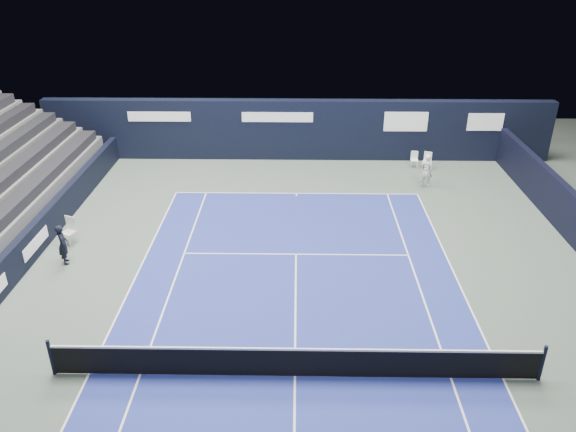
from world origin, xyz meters
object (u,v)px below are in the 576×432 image
object	(u,v)px
folding_chair_back_b	(427,159)
tennis_net	(295,361)
folding_chair_back_a	(414,156)
tennis_player	(426,170)
line_judge_chair	(69,229)

from	to	relation	value
folding_chair_back_b	tennis_net	world-z (taller)	tennis_net
folding_chair_back_a	tennis_net	xyz separation A→B (m)	(-5.94, -15.37, -0.03)
folding_chair_back_a	tennis_player	xyz separation A→B (m)	(0.06, -2.54, 0.25)
folding_chair_back_b	tennis_net	bearing A→B (deg)	-89.94
folding_chair_back_b	folding_chair_back_a	bearing A→B (deg)	176.83
line_judge_chair	tennis_net	world-z (taller)	tennis_net
line_judge_chair	tennis_net	distance (m)	11.11
folding_chair_back_a	tennis_net	world-z (taller)	tennis_net
folding_chair_back_a	tennis_player	bearing A→B (deg)	-84.07
folding_chair_back_b	line_judge_chair	xyz separation A→B (m)	(-15.06, -7.96, 0.12)
folding_chair_back_b	line_judge_chair	distance (m)	17.03
folding_chair_back_a	tennis_player	world-z (taller)	tennis_player
folding_chair_back_a	line_judge_chair	xyz separation A→B (m)	(-14.47, -8.25, 0.08)
line_judge_chair	folding_chair_back_a	bearing A→B (deg)	52.46
folding_chair_back_a	folding_chair_back_b	distance (m)	0.66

